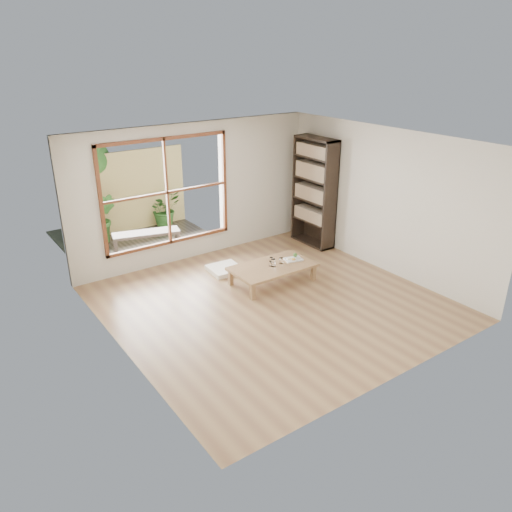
# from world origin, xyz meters

# --- Properties ---
(ground) EXTENTS (5.00, 5.00, 0.00)m
(ground) POSITION_xyz_m (0.00, 0.00, 0.00)
(ground) COLOR #9C7A4E
(ground) RESTS_ON ground
(low_table) EXTENTS (1.47, 0.83, 0.32)m
(low_table) POSITION_xyz_m (0.47, 0.60, 0.28)
(low_table) COLOR #996F4A
(low_table) RESTS_ON ground
(floor_cushion) EXTENTS (0.60, 0.60, 0.08)m
(floor_cushion) POSITION_xyz_m (0.02, 1.48, 0.04)
(floor_cushion) COLOR white
(floor_cushion) RESTS_ON ground
(bookshelf) EXTENTS (0.35, 1.00, 2.22)m
(bookshelf) POSITION_xyz_m (2.30, 1.64, 1.11)
(bookshelf) COLOR black
(bookshelf) RESTS_ON ground
(glass_tall) EXTENTS (0.07, 0.07, 0.14)m
(glass_tall) POSITION_xyz_m (0.46, 0.56, 0.39)
(glass_tall) COLOR silver
(glass_tall) RESTS_ON low_table
(glass_mid) EXTENTS (0.07, 0.07, 0.10)m
(glass_mid) POSITION_xyz_m (0.65, 0.60, 0.37)
(glass_mid) COLOR silver
(glass_mid) RESTS_ON low_table
(glass_short) EXTENTS (0.07, 0.07, 0.08)m
(glass_short) POSITION_xyz_m (0.55, 0.74, 0.36)
(glass_short) COLOR silver
(glass_short) RESTS_ON low_table
(glass_small) EXTENTS (0.07, 0.07, 0.09)m
(glass_small) POSITION_xyz_m (0.44, 0.61, 0.36)
(glass_small) COLOR silver
(glass_small) RESTS_ON low_table
(food_tray) EXTENTS (0.36, 0.29, 0.10)m
(food_tray) POSITION_xyz_m (0.94, 0.60, 0.34)
(food_tray) COLOR white
(food_tray) RESTS_ON low_table
(deck) EXTENTS (2.80, 2.00, 0.05)m
(deck) POSITION_xyz_m (-0.60, 3.56, 0.00)
(deck) COLOR #342F26
(deck) RESTS_ON ground
(garden_bench) EXTENTS (1.37, 0.71, 0.42)m
(garden_bench) POSITION_xyz_m (-0.77, 3.16, 0.38)
(garden_bench) COLOR black
(garden_bench) RESTS_ON deck
(bamboo_fence) EXTENTS (2.80, 0.06, 1.80)m
(bamboo_fence) POSITION_xyz_m (-0.60, 4.56, 0.90)
(bamboo_fence) COLOR tan
(bamboo_fence) RESTS_ON ground
(shrub_right) EXTENTS (0.87, 0.80, 0.82)m
(shrub_right) POSITION_xyz_m (0.22, 4.39, 0.43)
(shrub_right) COLOR #306625
(shrub_right) RESTS_ON deck
(shrub_left) EXTENTS (0.72, 0.66, 1.07)m
(shrub_left) POSITION_xyz_m (-1.31, 4.14, 0.56)
(shrub_left) COLOR #306625
(shrub_left) RESTS_ON deck
(garden_tree) EXTENTS (1.04, 0.85, 2.22)m
(garden_tree) POSITION_xyz_m (-1.28, 4.86, 1.63)
(garden_tree) COLOR #4C3D2D
(garden_tree) RESTS_ON ground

